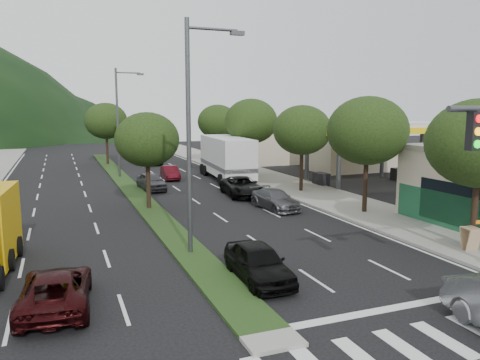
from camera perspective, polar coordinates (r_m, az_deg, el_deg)
name	(u,v)px	position (r m, az deg, el deg)	size (l,w,h in m)	color
ground	(266,336)	(13.85, 3.17, -18.41)	(160.00, 160.00, 0.00)	black
sidewalk_right	(278,182)	(40.77, 4.69, -0.21)	(5.00, 90.00, 0.15)	gray
median	(127,185)	(40.05, -13.58, -0.60)	(1.60, 56.00, 0.12)	#1B3613
gas_canopy	(364,129)	(41.10, 14.86, 6.02)	(12.20, 8.20, 5.25)	silver
bldg_right_far	(263,138)	(60.58, 2.84, 5.09)	(10.00, 16.00, 5.20)	beige
tree_r_a	(480,143)	(22.97, 27.18, 3.99)	(4.60, 4.60, 6.63)	black
tree_r_b	(367,131)	(28.89, 15.28, 5.81)	(4.80, 4.80, 6.94)	black
tree_r_c	(302,130)	(35.65, 7.58, 6.04)	(4.40, 4.40, 6.48)	black
tree_r_d	(251,121)	(44.66, 1.37, 7.17)	(5.00, 5.00, 7.17)	black
tree_r_e	(218,122)	(54.03, -2.74, 7.10)	(4.60, 4.60, 6.71)	black
tree_med_near	(147,140)	(29.73, -11.26, 4.84)	(4.00, 4.00, 6.02)	black
tree_med_far	(106,121)	(55.48, -16.01, 6.93)	(4.80, 4.80, 6.94)	black
streetlight_near	(193,126)	(19.97, -5.72, 6.53)	(2.60, 0.25, 10.00)	#47494C
streetlight_mid	(120,117)	(44.55, -14.45, 7.41)	(2.60, 0.25, 10.00)	#47494C
suv_maroon	(56,289)	(16.34, -21.54, -12.29)	(2.08, 4.52, 1.26)	black
car_queue_a	(258,262)	(17.52, 2.25, -10.00)	(1.66, 4.12, 1.40)	black
car_queue_b	(275,199)	(29.86, 4.29, -2.37)	(1.74, 4.28, 1.24)	#4F4E54
car_queue_c	(170,173)	(42.84, -8.52, 0.88)	(1.30, 3.72, 1.23)	#490C14
car_queue_d	(242,187)	(34.24, 0.22, -0.80)	(2.33, 5.05, 1.40)	black
car_queue_e	(151,181)	(37.46, -10.77, -0.17)	(1.61, 4.01, 1.37)	#4B4B50
car_queue_f	(151,158)	(55.14, -10.85, 2.65)	(2.04, 5.02, 1.46)	black
motorhome	(226,157)	(42.47, -1.66, 2.84)	(3.90, 10.16, 3.81)	silver
a_frame_sign	(470,237)	(22.98, 26.28, -6.21)	(0.70, 0.78, 1.40)	tan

